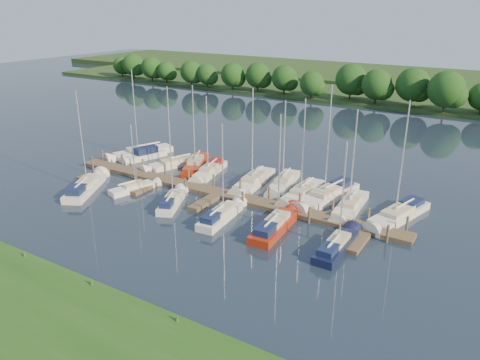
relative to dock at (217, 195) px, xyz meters
The scene contains 24 objects.
ground 7.31m from the dock, 90.00° to the right, with size 260.00×260.00×0.00m, color #1B2436.
near_bank 23.31m from the dock, 90.00° to the right, with size 90.00×10.00×0.50m, color #1E4C15.
dock is the anchor object (origin of this frame).
mooring_pilings 1.19m from the dock, 90.00° to the left, with size 38.24×2.84×2.00m.
far_shore 67.69m from the dock, 90.00° to the left, with size 180.00×30.00×0.60m, color #274018.
distant_hill 92.69m from the dock, 90.00° to the left, with size 220.00×40.00×1.40m, color #2A4920.
treeline 54.69m from the dock, 87.73° to the left, with size 146.48×9.93×8.31m.
sailboat_n_0 18.14m from the dock, 158.71° to the left, with size 5.06×9.16×11.83m.
motorboat 16.50m from the dock, 159.00° to the left, with size 3.30×6.22×1.95m.
sailboat_n_2 11.60m from the dock, 152.46° to the left, with size 4.32×8.10×10.34m.
sailboat_n_3 10.05m from the dock, 139.24° to the left, with size 4.76×8.11×10.68m.
sailboat_n_4 7.22m from the dock, 130.88° to the left, with size 3.02×7.72×9.85m.
sailboat_n_5 5.39m from the dock, 74.63° to the left, with size 2.94×8.94×11.29m.
sailboat_n_6 8.03m from the dock, 55.53° to the left, with size 2.94×7.92×10.10m.
sailboat_n_7 9.02m from the dock, 32.72° to the left, with size 2.08×8.49×10.84m.
sailboat_n_8 11.57m from the dock, 28.92° to the left, with size 4.01×9.87×12.41m.
sailboat_n_9 13.71m from the dock, 17.91° to the left, with size 2.40×8.24×10.56m.
sailboat_n_10 18.18m from the dock, 14.86° to the left, with size 4.24×9.40×11.76m.
sailboat_s_0 14.44m from the dock, 155.67° to the right, with size 5.36×8.46×11.23m.
sailboat_s_1 9.23m from the dock, 159.43° to the right, with size 2.79×5.87×7.67m.
sailboat_s_2 4.85m from the dock, 123.63° to the right, with size 3.74×6.57×8.72m.
sailboat_s_3 5.48m from the dock, 51.12° to the right, with size 2.31×7.42×9.58m.
sailboat_s_4 9.46m from the dock, 21.56° to the right, with size 2.56×8.55×10.95m.
sailboat_s_5 15.38m from the dock, 15.41° to the right, with size 1.80×7.43×9.59m.
Camera 1 is at (25.90, -30.11, 19.11)m, focal length 35.00 mm.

